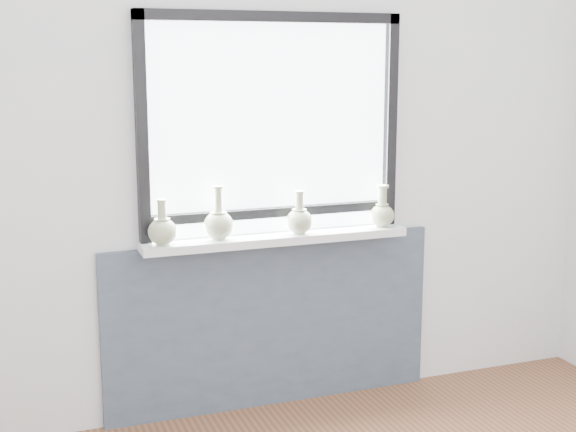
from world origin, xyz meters
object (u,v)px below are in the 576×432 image
object	(u,v)px
windowsill	(276,238)
vase_a	(162,230)
vase_d	(382,213)
vase_b	(219,223)
vase_c	(299,219)

from	to	relation	value
windowsill	vase_a	size ratio (longest dim) A/B	6.26
windowsill	vase_d	world-z (taller)	vase_d
vase_a	vase_b	bearing A→B (deg)	5.20
vase_d	windowsill	bearing A→B (deg)	178.67
vase_c	vase_d	distance (m)	0.45
windowsill	vase_b	distance (m)	0.31
windowsill	vase_d	xyz separation A→B (m)	(0.56, -0.01, 0.09)
windowsill	vase_b	bearing A→B (deg)	-179.20
windowsill	vase_c	xyz separation A→B (m)	(0.11, -0.02, 0.09)
windowsill	vase_d	size ratio (longest dim) A/B	6.24
vase_d	vase_c	bearing A→B (deg)	-178.79
windowsill	vase_b	xyz separation A→B (m)	(-0.29, -0.00, 0.10)
vase_a	vase_b	size ratio (longest dim) A/B	0.83
windowsill	vase_a	bearing A→B (deg)	-177.07
windowsill	vase_c	bearing A→B (deg)	-11.63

